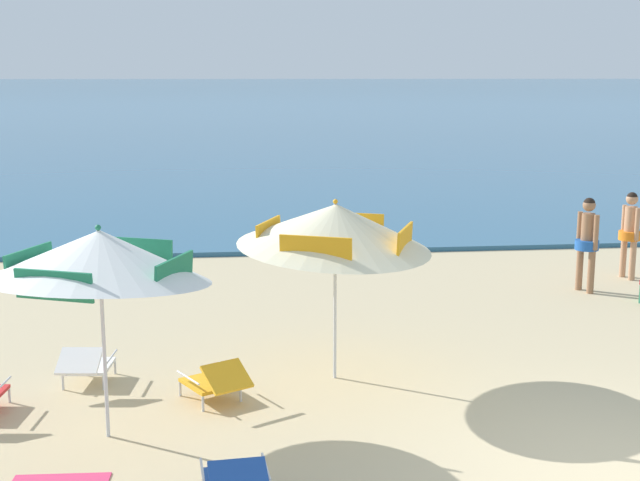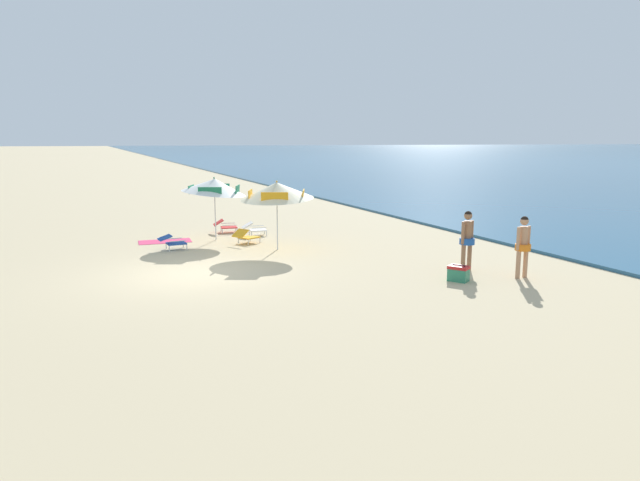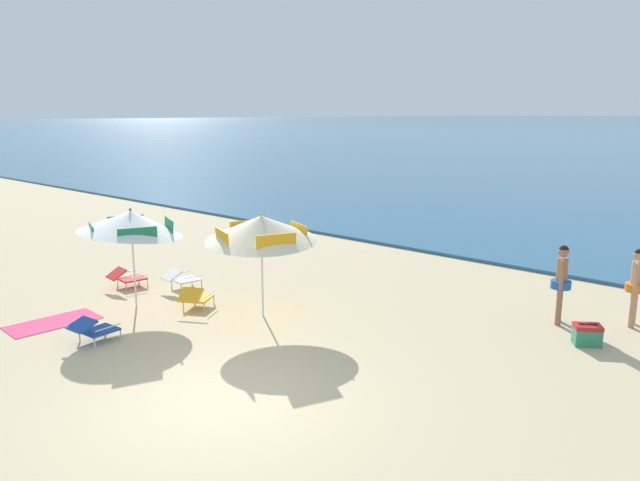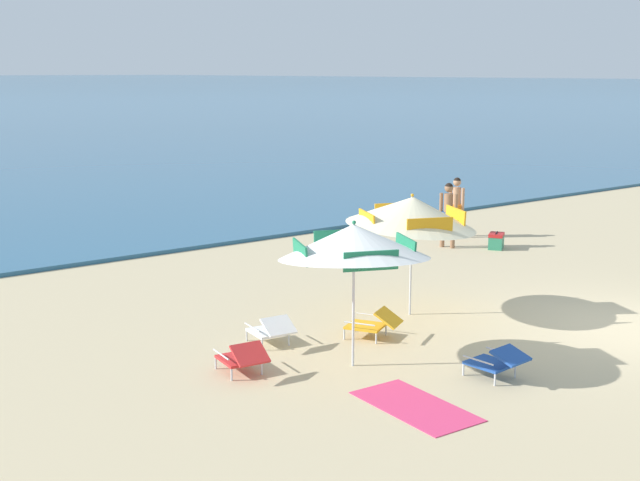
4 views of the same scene
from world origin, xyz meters
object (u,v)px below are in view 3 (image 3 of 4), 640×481
(beach_umbrella_striped_main, at_px, (131,222))
(lounge_chair_beside_umbrella, at_px, (127,277))
(lounge_chair_facing_sea, at_px, (181,278))
(beach_umbrella_striped_second, at_px, (261,228))
(cooler_box, at_px, (587,335))
(person_standing_near_shore, at_px, (636,282))
(beach_towel, at_px, (53,323))
(lounge_chair_spare_folded, at_px, (94,328))
(person_standing_beside, at_px, (561,278))
(lounge_chair_under_umbrella, at_px, (196,297))

(beach_umbrella_striped_main, height_order, lounge_chair_beside_umbrella, beach_umbrella_striped_main)
(beach_umbrella_striped_main, height_order, lounge_chair_facing_sea, beach_umbrella_striped_main)
(beach_umbrella_striped_second, height_order, cooler_box, beach_umbrella_striped_second)
(person_standing_near_shore, relative_size, cooler_box, 2.68)
(beach_umbrella_striped_second, relative_size, lounge_chair_facing_sea, 3.57)
(person_standing_near_shore, height_order, beach_towel, person_standing_near_shore)
(lounge_chair_spare_folded, distance_m, cooler_box, 9.37)
(lounge_chair_beside_umbrella, xyz_separation_m, person_standing_near_shore, (10.26, 5.47, 0.67))
(person_standing_near_shore, height_order, person_standing_beside, person_standing_beside)
(cooler_box, bearing_deg, lounge_chair_under_umbrella, -153.44)
(person_standing_beside, bearing_deg, beach_towel, -138.07)
(lounge_chair_facing_sea, bearing_deg, cooler_box, 18.15)
(lounge_chair_spare_folded, bearing_deg, lounge_chair_facing_sea, 118.45)
(beach_umbrella_striped_main, distance_m, person_standing_beside, 9.25)
(person_standing_near_shore, bearing_deg, person_standing_beside, -144.49)
(lounge_chair_under_umbrella, xyz_separation_m, cooler_box, (7.26, 3.63, -0.07))
(person_standing_near_shore, relative_size, person_standing_beside, 0.98)
(beach_umbrella_striped_main, bearing_deg, beach_towel, -101.42)
(lounge_chair_facing_sea, distance_m, beach_towel, 3.31)
(lounge_chair_under_umbrella, height_order, beach_towel, lounge_chair_under_umbrella)
(beach_umbrella_striped_second, bearing_deg, lounge_chair_under_umbrella, -155.58)
(person_standing_near_shore, bearing_deg, beach_umbrella_striped_main, -144.69)
(beach_umbrella_striped_second, distance_m, beach_towel, 4.79)
(beach_umbrella_striped_main, xyz_separation_m, lounge_chair_under_umbrella, (1.12, 0.82, -1.67))
(lounge_chair_facing_sea, distance_m, cooler_box, 9.29)
(lounge_chair_beside_umbrella, height_order, lounge_chair_spare_folded, lounge_chair_beside_umbrella)
(lounge_chair_spare_folded, bearing_deg, person_standing_near_shore, 46.81)
(cooler_box, height_order, beach_towel, cooler_box)
(lounge_chair_under_umbrella, height_order, lounge_chair_spare_folded, lounge_chair_under_umbrella)
(lounge_chair_spare_folded, height_order, cooler_box, lounge_chair_spare_folded)
(beach_umbrella_striped_second, bearing_deg, cooler_box, 27.10)
(beach_umbrella_striped_main, relative_size, cooler_box, 5.13)
(beach_umbrella_striped_second, distance_m, person_standing_beside, 6.30)
(lounge_chair_under_umbrella, xyz_separation_m, person_standing_beside, (6.39, 4.49, 0.69))
(lounge_chair_spare_folded, xyz_separation_m, beach_towel, (-1.67, -0.04, -0.27))
(lounge_chair_under_umbrella, relative_size, lounge_chair_spare_folded, 1.14)
(lounge_chair_spare_folded, distance_m, beach_towel, 1.69)
(lounge_chair_beside_umbrella, bearing_deg, cooler_box, 20.70)
(lounge_chair_under_umbrella, relative_size, person_standing_near_shore, 0.64)
(lounge_chair_facing_sea, relative_size, beach_towel, 0.53)
(beach_umbrella_striped_second, bearing_deg, beach_towel, -132.33)
(beach_towel, bearing_deg, beach_umbrella_striped_second, 47.67)
(beach_umbrella_striped_main, bearing_deg, lounge_chair_facing_sea, 106.31)
(lounge_chair_under_umbrella, xyz_separation_m, lounge_chair_facing_sea, (-1.58, 0.73, 0.00))
(beach_towel, bearing_deg, beach_umbrella_striped_main, 78.58)
(beach_umbrella_striped_main, relative_size, lounge_chair_under_umbrella, 3.01)
(lounge_chair_facing_sea, relative_size, person_standing_beside, 0.57)
(lounge_chair_beside_umbrella, xyz_separation_m, lounge_chair_facing_sea, (1.10, 0.86, 0.00))
(beach_towel, bearing_deg, lounge_chair_beside_umbrella, 116.11)
(lounge_chair_beside_umbrella, height_order, beach_towel, lounge_chair_beside_umbrella)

